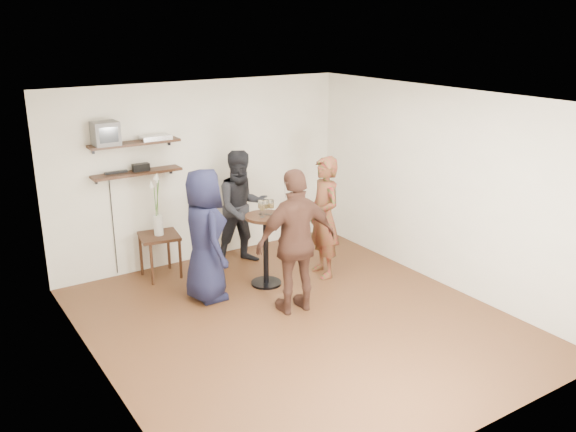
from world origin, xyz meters
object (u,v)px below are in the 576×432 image
at_px(crt_monitor, 105,133).
at_px(person_navy, 205,235).
at_px(radio, 141,167).
at_px(person_dark, 242,208).
at_px(person_brown, 297,242).
at_px(person_plaid, 324,217).
at_px(side_table, 159,242).
at_px(dvd_deck, 155,137).
at_px(drinks_table, 266,240).

distance_m(crt_monitor, person_navy, 1.84).
xyz_separation_m(radio, person_dark, (1.30, -0.40, -0.68)).
bearing_deg(person_brown, person_dark, -91.35).
height_order(radio, person_brown, person_brown).
bearing_deg(person_dark, person_brown, -88.65).
relative_size(person_dark, person_navy, 0.99).
relative_size(person_plaid, person_brown, 0.94).
xyz_separation_m(side_table, person_brown, (1.00, -1.86, 0.38)).
relative_size(crt_monitor, person_plaid, 0.19).
xyz_separation_m(person_dark, person_navy, (-0.97, -0.79, 0.01)).
bearing_deg(crt_monitor, person_brown, -53.75).
height_order(dvd_deck, person_navy, dvd_deck).
bearing_deg(drinks_table, side_table, 136.82).
distance_m(radio, side_table, 1.04).
bearing_deg(person_dark, person_navy, -132.79).
distance_m(crt_monitor, radio, 0.66).
height_order(crt_monitor, side_table, crt_monitor).
bearing_deg(radio, side_table, -66.41).
height_order(side_table, drinks_table, drinks_table).
bearing_deg(side_table, person_brown, -61.77).
xyz_separation_m(crt_monitor, person_brown, (1.54, -2.09, -1.13)).
distance_m(crt_monitor, person_brown, 2.83).
bearing_deg(crt_monitor, radio, 0.00).
distance_m(person_dark, person_navy, 1.25).
bearing_deg(drinks_table, crt_monitor, 142.38).
relative_size(side_table, person_plaid, 0.37).
bearing_deg(radio, person_navy, -74.39).
bearing_deg(person_plaid, person_brown, -42.71).
height_order(crt_monitor, person_navy, crt_monitor).
bearing_deg(drinks_table, person_dark, 81.82).
relative_size(person_plaid, person_navy, 0.99).
distance_m(person_plaid, person_brown, 1.16).
height_order(radio, person_plaid, person_plaid).
height_order(crt_monitor, person_plaid, crt_monitor).
bearing_deg(drinks_table, person_plaid, -10.06).
height_order(crt_monitor, person_dark, crt_monitor).
height_order(person_dark, person_brown, person_brown).
relative_size(drinks_table, person_navy, 0.58).
xyz_separation_m(person_dark, person_brown, (-0.20, -1.69, 0.05)).
bearing_deg(person_navy, person_brown, -135.86).
height_order(person_dark, person_navy, person_navy).
xyz_separation_m(side_table, person_dark, (1.20, -0.17, 0.32)).
xyz_separation_m(drinks_table, person_navy, (-0.85, 0.06, 0.22)).
distance_m(dvd_deck, person_brown, 2.48).
xyz_separation_m(crt_monitor, dvd_deck, (0.66, 0.00, -0.12)).
relative_size(dvd_deck, person_plaid, 0.24).
bearing_deg(person_brown, dvd_deck, -61.85).
relative_size(crt_monitor, radio, 1.45).
bearing_deg(person_dark, drinks_table, -90.00).
xyz_separation_m(dvd_deck, radio, (-0.23, 0.00, -0.38)).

